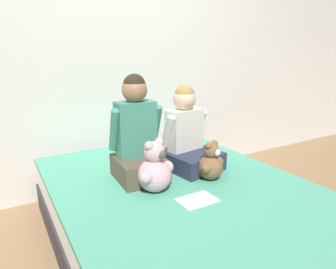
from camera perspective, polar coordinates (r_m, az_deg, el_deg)
ground_plane at (r=2.06m, az=3.06°, el=-20.58°), size 14.00×14.00×0.00m
wall_behind_bed at (r=2.70m, az=-10.67°, el=16.07°), size 8.00×0.06×2.50m
bed at (r=1.94m, az=3.15°, el=-15.59°), size 1.47×2.02×0.42m
child_on_left at (r=1.90m, az=-5.92°, el=-0.55°), size 0.34×0.35×0.66m
child_on_right at (r=2.09m, az=3.58°, el=-0.64°), size 0.39×0.44×0.57m
teddy_bear_held_by_left_child at (r=1.74m, az=-2.51°, el=-6.74°), size 0.25×0.20×0.31m
teddy_bear_held_by_right_child at (r=1.92m, az=8.16°, el=-5.49°), size 0.20×0.16×0.25m
sign_card at (r=1.69m, az=5.60°, el=-12.30°), size 0.21×0.15×0.00m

